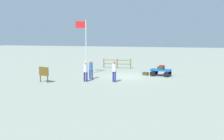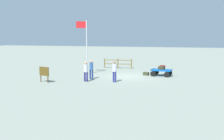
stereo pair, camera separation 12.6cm
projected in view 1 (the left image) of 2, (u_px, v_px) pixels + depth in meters
name	position (u px, v px, depth m)	size (l,w,h in m)	color
ground_plane	(126.00, 76.00, 23.34)	(120.00, 120.00, 0.00)	gray
luggage_cart	(161.00, 71.00, 23.55)	(1.95, 1.56, 0.60)	blue
suitcase_dark	(162.00, 67.00, 23.93)	(0.49, 0.39, 0.33)	maroon
suitcase_maroon	(161.00, 68.00, 23.54)	(0.61, 0.51, 0.28)	#3C371E
suitcase_grey	(145.00, 74.00, 23.93)	(0.56, 0.44, 0.29)	#353B24
worker_lead	(91.00, 68.00, 21.71)	(0.34, 0.33, 1.64)	navy
worker_trailing	(114.00, 70.00, 20.32)	(0.43, 0.43, 1.68)	navy
worker_supervisor	(86.00, 70.00, 20.55)	(0.36, 0.36, 1.64)	navy
flagpole	(85.00, 42.00, 24.11)	(1.07, 0.16, 5.13)	silver
signboard	(44.00, 72.00, 20.17)	(0.97, 0.33, 1.24)	#4C3319
wooden_fence	(117.00, 63.00, 29.00)	(3.23, 0.29, 1.09)	brown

